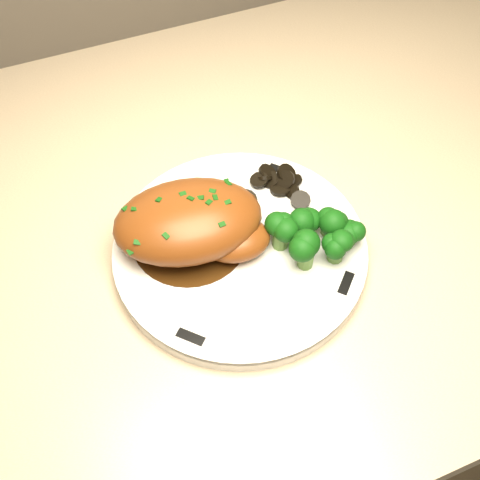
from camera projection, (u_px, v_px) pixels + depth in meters
name	position (u px, v px, depth m)	size (l,w,h in m)	color
counter	(10.00, 443.00, 1.00)	(2.24, 0.74, 1.09)	brown
plate	(240.00, 250.00, 0.63)	(0.26, 0.26, 0.02)	silver
rim_accent_0	(281.00, 170.00, 0.68)	(0.03, 0.01, 0.00)	black
rim_accent_1	(143.00, 210.00, 0.65)	(0.03, 0.01, 0.00)	black
rim_accent_2	(191.00, 337.00, 0.56)	(0.03, 0.01, 0.00)	black
rim_accent_3	(346.00, 283.00, 0.59)	(0.03, 0.01, 0.00)	black
gravy_pool	(190.00, 238.00, 0.62)	(0.12, 0.12, 0.00)	#321B09
chicken_breast	(194.00, 223.00, 0.60)	(0.17, 0.13, 0.06)	brown
mushroom_pile	(270.00, 200.00, 0.65)	(0.09, 0.07, 0.02)	black
broccoli_florets	(318.00, 233.00, 0.60)	(0.09, 0.07, 0.04)	#578237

